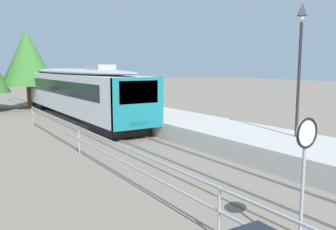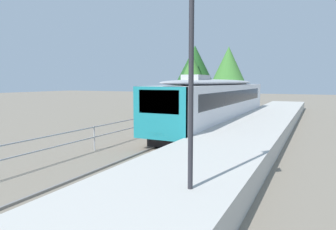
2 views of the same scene
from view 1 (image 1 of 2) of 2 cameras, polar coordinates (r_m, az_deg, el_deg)
ground_plane at (r=16.65m, az=-14.29°, el=-5.43°), size 160.00×160.00×0.00m
track_rails at (r=17.79m, az=-5.08°, el=-4.25°), size 3.20×60.00×0.14m
commuter_train at (r=26.15m, az=-14.85°, el=4.07°), size 2.82×19.61×3.74m
station_platform at (r=19.41m, az=3.42°, el=-1.97°), size 3.90×60.00×0.90m
platform_lamp_mid_platform at (r=15.20m, az=20.73°, el=10.62°), size 0.34×0.34×5.35m
speed_limit_sign at (r=7.30m, az=21.43°, el=-5.63°), size 0.61×0.10×2.81m
carpark_fence at (r=7.76m, az=8.32°, el=-13.77°), size 0.06×36.06×1.25m
tree_behind_station_far at (r=33.65m, az=-21.89°, el=8.62°), size 4.63×4.63×6.99m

